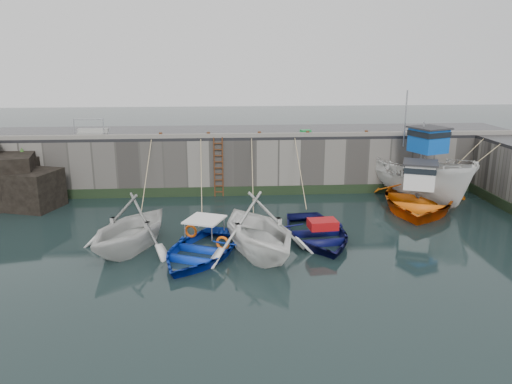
{
  "coord_description": "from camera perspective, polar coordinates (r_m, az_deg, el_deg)",
  "views": [
    {
      "loc": [
        -1.83,
        -16.07,
        7.3
      ],
      "look_at": [
        -0.26,
        6.25,
        1.2
      ],
      "focal_mm": 35.0,
      "sensor_mm": 36.0,
      "label": 1
    }
  ],
  "objects": [
    {
      "name": "bollard_c",
      "position": [
        26.7,
        0.38,
        6.64
      ],
      "size": [
        0.18,
        0.18,
        0.28
      ],
      "primitive_type": "cylinder",
      "color": "#3F1E0F",
      "rests_on": "road_back"
    },
    {
      "name": "kerb_back",
      "position": [
        26.59,
        -0.04,
        6.52
      ],
      "size": [
        30.0,
        0.3,
        0.2
      ],
      "primitive_type": "cube",
      "color": "slate",
      "rests_on": "road_back"
    },
    {
      "name": "bollard_a",
      "position": [
        26.81,
        -10.84,
        6.4
      ],
      "size": [
        0.18,
        0.18,
        0.28
      ],
      "primitive_type": "cylinder",
      "color": "#3F1E0F",
      "rests_on": "road_back"
    },
    {
      "name": "road_back",
      "position": [
        28.93,
        -0.36,
        6.87
      ],
      "size": [
        30.0,
        5.0,
        0.16
      ],
      "primitive_type": "cube",
      "color": "black",
      "rests_on": "quay_back"
    },
    {
      "name": "bollard_d",
      "position": [
        27.02,
        5.92,
        6.66
      ],
      "size": [
        0.18,
        0.18,
        0.28
      ],
      "primitive_type": "cylinder",
      "color": "#3F1E0F",
      "rests_on": "road_back"
    },
    {
      "name": "rock_outcrop",
      "position": [
        28.17,
        -27.1,
        1.18
      ],
      "size": [
        5.85,
        4.24,
        3.41
      ],
      "color": "black",
      "rests_on": "ground"
    },
    {
      "name": "boat_near_navy",
      "position": [
        20.86,
        6.91,
        -5.35
      ],
      "size": [
        4.04,
        5.34,
        1.04
      ],
      "primitive_type": "imported",
      "rotation": [
        0.0,
        0.0,
        0.09
      ],
      "color": "#0A0C3F",
      "rests_on": "ground"
    },
    {
      "name": "boat_near_blacktrim",
      "position": [
        19.17,
        0.23,
        -7.13
      ],
      "size": [
        5.89,
        6.33,
        2.71
      ],
      "primitive_type": "imported",
      "rotation": [
        0.0,
        0.0,
        0.34
      ],
      "color": "white",
      "rests_on": "ground"
    },
    {
      "name": "ladder",
      "position": [
        26.6,
        -4.31,
        2.82
      ],
      "size": [
        0.51,
        0.08,
        3.2
      ],
      "color": "#3F1E0F",
      "rests_on": "ground"
    },
    {
      "name": "bollard_b",
      "position": [
        26.63,
        -5.46,
        6.55
      ],
      "size": [
        0.18,
        0.18,
        0.28
      ],
      "primitive_type": "cylinder",
      "color": "#3F1E0F",
      "rests_on": "road_back"
    },
    {
      "name": "boat_far_white",
      "position": [
        27.62,
        17.93,
        1.8
      ],
      "size": [
        5.41,
        8.11,
        5.93
      ],
      "rotation": [
        0.0,
        0.0,
        0.37
      ],
      "color": "white",
      "rests_on": "ground"
    },
    {
      "name": "railing",
      "position": [
        28.45,
        -18.19,
        6.54
      ],
      "size": [
        1.6,
        1.05,
        1.0
      ],
      "color": "#A5A8AD",
      "rests_on": "road_back"
    },
    {
      "name": "bollard_e",
      "position": [
        27.75,
        12.49,
        6.61
      ],
      "size": [
        0.18,
        0.18,
        0.28
      ],
      "primitive_type": "cylinder",
      "color": "#3F1E0F",
      "rests_on": "road_back"
    },
    {
      "name": "boat_near_white",
      "position": [
        20.26,
        -14.04,
        -6.35
      ],
      "size": [
        5.69,
        6.01,
        2.5
      ],
      "primitive_type": "imported",
      "rotation": [
        0.0,
        0.0,
        -0.43
      ],
      "color": "silver",
      "rests_on": "ground"
    },
    {
      "name": "algae_back",
      "position": [
        27.03,
        -0.01,
        0.13
      ],
      "size": [
        30.0,
        0.08,
        0.5
      ],
      "primitive_type": "cube",
      "color": "black",
      "rests_on": "ground"
    },
    {
      "name": "boat_near_blacktrim_rope",
      "position": [
        24.28,
        -0.72,
        -2.24
      ],
      "size": [
        0.04,
        6.44,
        3.1
      ],
      "primitive_type": null,
      "color": "tan",
      "rests_on": "ground"
    },
    {
      "name": "boat_near_blue_rope",
      "position": [
        24.27,
        -5.92,
        -2.34
      ],
      "size": [
        0.04,
        6.43,
        3.1
      ],
      "primitive_type": null,
      "color": "tan",
      "rests_on": "ground"
    },
    {
      "name": "boat_near_blue",
      "position": [
        19.16,
        -6.41,
        -7.25
      ],
      "size": [
        5.09,
        5.84,
        1.01
      ],
      "primitive_type": "imported",
      "rotation": [
        0.0,
        0.0,
        -0.4
      ],
      "color": "#0B2EAC",
      "rests_on": "ground"
    },
    {
      "name": "boat_near_navy_rope",
      "position": [
        25.25,
        4.93,
        -1.61
      ],
      "size": [
        0.04,
        5.12,
        3.1
      ],
      "primitive_type": null,
      "color": "tan",
      "rests_on": "ground"
    },
    {
      "name": "boat_far_orange",
      "position": [
        26.2,
        17.98,
        -0.6
      ],
      "size": [
        7.47,
        8.6,
        4.49
      ],
      "rotation": [
        0.0,
        0.0,
        -0.39
      ],
      "color": "#E25E0B",
      "rests_on": "ground"
    },
    {
      "name": "quay_back",
      "position": [
        29.21,
        -0.36,
        3.8
      ],
      "size": [
        30.0,
        5.0,
        3.0
      ],
      "primitive_type": "cube",
      "color": "slate",
      "rests_on": "ground"
    },
    {
      "name": "fish_crate",
      "position": [
        27.51,
        5.69,
        6.81
      ],
      "size": [
        0.63,
        0.5,
        0.27
      ],
      "primitive_type": "cube",
      "rotation": [
        0.0,
        0.0,
        0.31
      ],
      "color": "#188739",
      "rests_on": "road_back"
    },
    {
      "name": "ground",
      "position": [
        17.74,
        2.28,
        -9.06
      ],
      "size": [
        120.0,
        120.0,
        0.0
      ],
      "primitive_type": "plane",
      "color": "black",
      "rests_on": "ground"
    },
    {
      "name": "boat_near_white_rope",
      "position": [
        24.93,
        -12.13,
        -2.13
      ],
      "size": [
        0.04,
        5.65,
        3.1
      ],
      "primitive_type": null,
      "color": "tan",
      "rests_on": "ground"
    }
  ]
}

